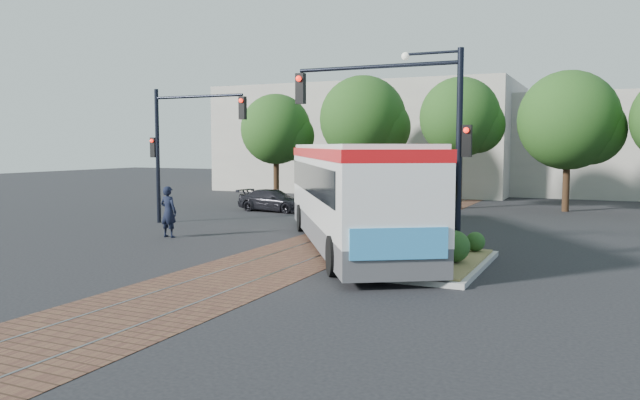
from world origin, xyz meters
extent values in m
plane|color=black|center=(0.00, 0.00, 0.00)|extent=(120.00, 120.00, 0.00)
cube|color=brown|center=(0.00, 4.00, 0.01)|extent=(3.60, 40.00, 0.01)
cube|color=slate|center=(-0.75, 4.00, 0.01)|extent=(0.06, 40.00, 0.01)
cube|color=slate|center=(0.75, 4.00, 0.01)|extent=(0.06, 40.00, 0.01)
cylinder|color=#382314|center=(-10.00, 16.00, 1.43)|extent=(0.36, 0.36, 2.86)
sphere|color=#193D13|center=(-10.00, 16.00, 4.51)|extent=(4.40, 4.40, 4.40)
cylinder|color=#382314|center=(-4.50, 16.80, 1.56)|extent=(0.36, 0.36, 3.12)
sphere|color=#193D13|center=(-4.50, 16.80, 5.07)|extent=(5.20, 5.20, 5.20)
cylinder|color=#382314|center=(1.50, 16.00, 1.69)|extent=(0.36, 0.36, 3.39)
sphere|color=#193D13|center=(1.50, 16.00, 5.04)|extent=(4.40, 4.40, 4.40)
cylinder|color=#382314|center=(7.00, 16.80, 1.43)|extent=(0.36, 0.36, 2.86)
sphere|color=#193D13|center=(7.00, 16.80, 4.81)|extent=(5.20, 5.20, 5.20)
cube|color=#ADA899|center=(-8.00, 28.00, 4.00)|extent=(22.00, 12.00, 8.00)
cube|color=#49494C|center=(0.99, 1.26, 0.60)|extent=(9.28, 12.60, 0.77)
cube|color=white|center=(0.99, 1.26, 2.03)|extent=(9.30, 12.61, 2.08)
cube|color=black|center=(0.81, 1.54, 2.35)|extent=(8.66, 11.53, 0.99)
cube|color=red|center=(0.99, 1.26, 3.23)|extent=(9.33, 12.63, 0.33)
cube|color=white|center=(0.99, 1.26, 3.45)|extent=(8.99, 12.19, 0.15)
cube|color=black|center=(4.38, -4.18, 2.46)|extent=(1.56, 1.04, 0.99)
cube|color=#318BC6|center=(4.48, -4.33, 1.15)|extent=(2.08, 1.33, 0.77)
cube|color=orange|center=(2.77, 1.08, 1.37)|extent=(2.66, 4.22, 1.20)
cylinder|color=black|center=(2.41, -3.40, 0.55)|extent=(0.90, 1.13, 1.09)
cylinder|color=black|center=(4.55, -2.07, 0.55)|extent=(0.90, 1.13, 1.09)
cylinder|color=black|center=(-2.28, 4.12, 0.55)|extent=(0.90, 1.13, 1.09)
cylinder|color=black|center=(-0.15, 5.46, 0.55)|extent=(0.90, 1.13, 1.09)
cube|color=gray|center=(4.80, -1.00, 0.07)|extent=(2.20, 5.20, 0.15)
cube|color=olive|center=(4.80, -1.00, 0.19)|extent=(1.90, 4.80, 0.08)
sphere|color=#1E4719|center=(4.40, -2.60, 0.58)|extent=(0.70, 0.70, 0.70)
sphere|color=#1E4719|center=(5.10, -1.20, 0.68)|extent=(0.90, 0.90, 0.90)
sphere|color=#1E4719|center=(4.60, 0.40, 0.63)|extent=(0.80, 0.80, 0.80)
sphere|color=#1E4719|center=(5.30, 0.90, 0.53)|extent=(0.60, 0.60, 0.60)
cylinder|color=black|center=(5.10, -0.80, 3.21)|extent=(0.18, 0.18, 6.00)
cylinder|color=black|center=(2.60, -0.80, 5.81)|extent=(5.00, 0.12, 0.12)
cube|color=black|center=(0.10, -0.80, 5.26)|extent=(0.28, 0.22, 0.95)
sphere|color=#FF190C|center=(0.10, -0.94, 5.56)|extent=(0.18, 0.18, 0.18)
cube|color=black|center=(5.32, -0.80, 3.61)|extent=(0.26, 0.20, 0.90)
sphere|color=#FF190C|center=(5.32, -0.93, 3.92)|extent=(0.16, 0.16, 0.16)
cube|color=white|center=(4.92, -0.92, 2.81)|extent=(0.04, 0.45, 0.55)
cube|color=yellow|center=(4.92, -0.92, 2.17)|extent=(0.04, 0.45, 0.45)
cylinder|color=black|center=(4.30, -0.80, 6.12)|extent=(1.60, 0.08, 0.08)
sphere|color=silver|center=(3.50, -0.80, 6.06)|extent=(0.24, 0.24, 0.24)
cylinder|color=black|center=(-9.50, 4.00, 3.00)|extent=(0.18, 0.18, 6.00)
cylinder|color=black|center=(-7.25, 4.00, 5.60)|extent=(4.50, 0.12, 0.12)
cube|color=black|center=(-5.00, 4.00, 5.05)|extent=(0.28, 0.22, 0.95)
sphere|color=#FF190C|center=(-5.00, 3.86, 5.35)|extent=(0.18, 0.18, 0.18)
cube|color=black|center=(-9.72, 4.00, 3.40)|extent=(0.26, 0.20, 0.90)
sphere|color=#FF190C|center=(-9.72, 3.87, 3.70)|extent=(0.16, 0.16, 0.16)
imported|color=black|center=(-6.16, 0.47, 0.98)|extent=(0.74, 0.51, 1.96)
imported|color=black|center=(-7.12, 10.42, 0.58)|extent=(4.11, 1.95, 1.16)
camera|label=1|loc=(8.92, -18.50, 3.49)|focal=35.00mm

